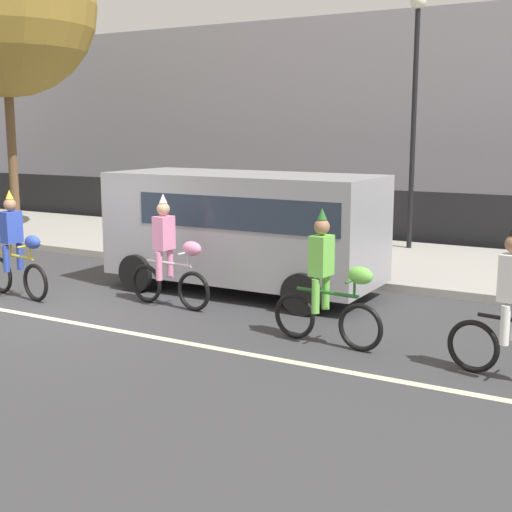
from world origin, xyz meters
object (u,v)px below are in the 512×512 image
at_px(parade_cyclist_cobalt, 16,251).
at_px(parade_cyclist_pink, 170,258).
at_px(street_lamp_post, 415,84).
at_px(parked_van_grey, 247,223).
at_px(parade_cyclist_lime, 328,286).

relative_size(parade_cyclist_cobalt, parade_cyclist_pink, 1.00).
xyz_separation_m(parade_cyclist_pink, street_lamp_post, (1.91, 7.03, 3.15)).
relative_size(parade_cyclist_pink, street_lamp_post, 0.33).
xyz_separation_m(parade_cyclist_pink, parked_van_grey, (0.56, 1.62, 0.44)).
bearing_deg(street_lamp_post, parked_van_grey, -103.99).
bearing_deg(parade_cyclist_cobalt, parade_cyclist_lime, 1.27).
relative_size(parade_cyclist_lime, street_lamp_post, 0.33).
bearing_deg(parade_cyclist_cobalt, street_lamp_post, 59.10).
bearing_deg(parade_cyclist_pink, street_lamp_post, 74.82).
relative_size(parade_cyclist_pink, parade_cyclist_lime, 1.00).
bearing_deg(parade_cyclist_pink, parked_van_grey, 70.93).
distance_m(parade_cyclist_cobalt, parade_cyclist_pink, 2.88).
relative_size(parade_cyclist_cobalt, parked_van_grey, 0.38).
height_order(parade_cyclist_cobalt, parked_van_grey, parked_van_grey).
xyz_separation_m(parade_cyclist_lime, parked_van_grey, (-2.64, 2.28, 0.44)).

